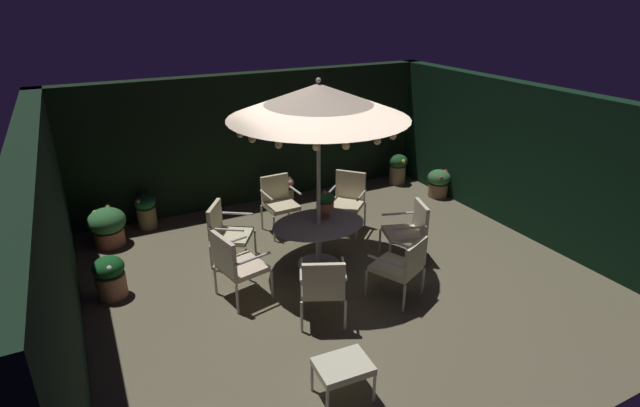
{
  "coord_description": "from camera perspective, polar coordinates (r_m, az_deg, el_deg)",
  "views": [
    {
      "loc": [
        -3.13,
        -5.53,
        3.88
      ],
      "look_at": [
        -0.15,
        0.32,
        1.06
      ],
      "focal_mm": 27.56,
      "sensor_mm": 36.0,
      "label": 1
    }
  ],
  "objects": [
    {
      "name": "potted_plant_left_far",
      "position": [
        9.71,
        -4.02,
        1.61
      ],
      "size": [
        0.35,
        0.37,
        0.57
      ],
      "color": "#8B6D4B",
      "rests_on": "ground_plane"
    },
    {
      "name": "patio_dining_table",
      "position": [
        7.39,
        -0.16,
        -3.56
      ],
      "size": [
        1.42,
        1.11,
        0.72
      ],
      "color": "silver",
      "rests_on": "ground_plane"
    },
    {
      "name": "patio_chair_north",
      "position": [
        7.74,
        10.36,
        -2.77
      ],
      "size": [
        0.74,
        0.71,
        0.93
      ],
      "color": "beige",
      "rests_on": "ground_plane"
    },
    {
      "name": "hedge_backdrop_right",
      "position": [
        9.12,
        22.78,
        4.74
      ],
      "size": [
        0.3,
        7.06,
        2.52
      ],
      "primitive_type": "cube",
      "color": "black",
      "rests_on": "ground_plane"
    },
    {
      "name": "potted_plant_right_far",
      "position": [
        7.35,
        -23.21,
        -7.75
      ],
      "size": [
        0.42,
        0.42,
        0.61
      ],
      "color": "#A76B51",
      "rests_on": "ground_plane"
    },
    {
      "name": "potted_plant_front_corner",
      "position": [
        10.88,
        9.01,
        4.13
      ],
      "size": [
        0.41,
        0.43,
        0.66
      ],
      "color": "#866B4E",
      "rests_on": "ground_plane"
    },
    {
      "name": "patio_chair_west",
      "position": [
        6.72,
        9.55,
        -6.97
      ],
      "size": [
        0.77,
        0.8,
        0.91
      ],
      "color": "silver",
      "rests_on": "ground_plane"
    },
    {
      "name": "patio_chair_east",
      "position": [
        8.54,
        -4.81,
        0.5
      ],
      "size": [
        0.58,
        0.58,
        0.98
      ],
      "color": "beige",
      "rests_on": "ground_plane"
    },
    {
      "name": "patio_umbrella",
      "position": [
        6.73,
        -0.18,
        11.79
      ],
      "size": [
        2.51,
        2.51,
        2.85
      ],
      "color": "beige",
      "rests_on": "ground_plane"
    },
    {
      "name": "potted_plant_back_left",
      "position": [
        9.22,
        -19.55,
        -0.8
      ],
      "size": [
        0.36,
        0.36,
        0.61
      ],
      "color": "olive",
      "rests_on": "ground_plane"
    },
    {
      "name": "hedge_backdrop_rear",
      "position": [
        9.8,
        -7.42,
        7.57
      ],
      "size": [
        7.57,
        0.3,
        2.52
      ],
      "primitive_type": "cube",
      "color": "black",
      "rests_on": "ground_plane"
    },
    {
      "name": "patio_chair_southeast",
      "position": [
        7.66,
        -10.88,
        -3.0
      ],
      "size": [
        0.81,
        0.82,
        0.95
      ],
      "color": "silver",
      "rests_on": "ground_plane"
    },
    {
      "name": "potted_plant_right_near",
      "position": [
        8.82,
        -23.46,
        -2.36
      ],
      "size": [
        0.6,
        0.6,
        0.64
      ],
      "color": "#B16246",
      "rests_on": "ground_plane"
    },
    {
      "name": "patio_chair_northeast",
      "position": [
        8.61,
        3.24,
        0.76
      ],
      "size": [
        0.8,
        0.8,
        1.01
      ],
      "color": "beige",
      "rests_on": "ground_plane"
    },
    {
      "name": "ottoman_footrest",
      "position": [
        5.26,
        2.7,
        -18.5
      ],
      "size": [
        0.58,
        0.46,
        0.43
      ],
      "color": "silver",
      "rests_on": "ground_plane"
    },
    {
      "name": "centerpiece_planter",
      "position": [
        7.37,
        0.59,
        0.21
      ],
      "size": [
        0.29,
        0.29,
        0.45
      ],
      "color": "#AE6242",
      "rests_on": "patio_dining_table"
    },
    {
      "name": "hedge_backdrop_left",
      "position": [
        6.14,
        -28.96,
        -5.14
      ],
      "size": [
        0.3,
        7.06,
        2.52
      ],
      "primitive_type": "cube",
      "color": "black",
      "rests_on": "ground_plane"
    },
    {
      "name": "patio_chair_south",
      "position": [
        6.68,
        -9.83,
        -6.73
      ],
      "size": [
        0.69,
        0.73,
        1.0
      ],
      "color": "beige",
      "rests_on": "ground_plane"
    },
    {
      "name": "ground_plane",
      "position": [
        7.45,
        2.17,
        -8.22
      ],
      "size": [
        7.57,
        7.06,
        0.02
      ],
      "primitive_type": "cube",
      "color": "brown"
    },
    {
      "name": "potted_plant_back_right",
      "position": [
        10.35,
        13.61,
        2.41
      ],
      "size": [
        0.46,
        0.46,
        0.57
      ],
      "color": "#886445",
      "rests_on": "ground_plane"
    },
    {
      "name": "patio_chair_southwest",
      "position": [
        6.14,
        0.34,
        -9.38
      ],
      "size": [
        0.76,
        0.78,
        0.96
      ],
      "color": "beige",
      "rests_on": "ground_plane"
    }
  ]
}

